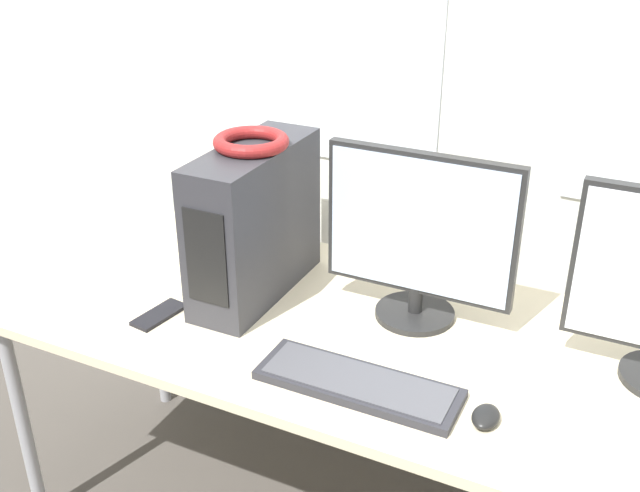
{
  "coord_description": "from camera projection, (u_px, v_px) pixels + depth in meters",
  "views": [
    {
      "loc": [
        0.41,
        -1.07,
        1.77
      ],
      "look_at": [
        -0.31,
        0.39,
        0.96
      ],
      "focal_mm": 42.0,
      "sensor_mm": 36.0,
      "label": 1
    }
  ],
  "objects": [
    {
      "name": "headphones",
      "position": [
        251.0,
        142.0,
        1.86
      ],
      "size": [
        0.19,
        0.19,
        0.03
      ],
      "color": "maroon",
      "rests_on": "pc_tower"
    },
    {
      "name": "desk",
      "position": [
        433.0,
        362.0,
        1.82
      ],
      "size": [
        2.37,
        0.79,
        0.76
      ],
      "color": "beige",
      "rests_on": "ground_plane"
    },
    {
      "name": "mouse",
      "position": [
        486.0,
        417.0,
        1.54
      ],
      "size": [
        0.06,
        0.08,
        0.03
      ],
      "color": "black",
      "rests_on": "desk"
    },
    {
      "name": "cell_phone",
      "position": [
        159.0,
        315.0,
        1.92
      ],
      "size": [
        0.08,
        0.16,
        0.01
      ],
      "rotation": [
        0.0,
        0.0,
        -0.14
      ],
      "color": "black",
      "rests_on": "desk"
    },
    {
      "name": "monitor_main",
      "position": [
        420.0,
        236.0,
        1.82
      ],
      "size": [
        0.48,
        0.2,
        0.44
      ],
      "color": "black",
      "rests_on": "desk"
    },
    {
      "name": "pc_tower",
      "position": [
        254.0,
        222.0,
        1.95
      ],
      "size": [
        0.16,
        0.45,
        0.41
      ],
      "color": "#2D2D33",
      "rests_on": "desk"
    },
    {
      "name": "wall_back",
      "position": [
        513.0,
        55.0,
        1.95
      ],
      "size": [
        8.0,
        0.07,
        2.7
      ],
      "color": "silver",
      "rests_on": "ground_plane"
    },
    {
      "name": "keyboard",
      "position": [
        358.0,
        384.0,
        1.65
      ],
      "size": [
        0.46,
        0.15,
        0.02
      ],
      "color": "#28282D",
      "rests_on": "desk"
    }
  ]
}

